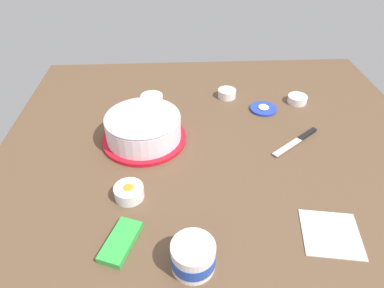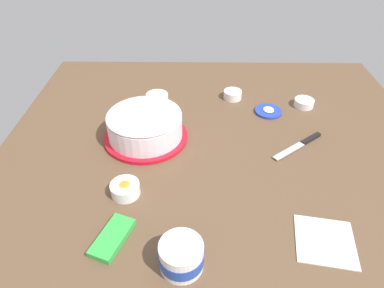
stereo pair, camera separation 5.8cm
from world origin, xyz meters
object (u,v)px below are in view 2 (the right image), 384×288
(sprinkle_bowl_rainbow, at_px, (157,97))
(candy_box_lower, at_px, (112,237))
(sprinkle_bowl_orange, at_px, (125,188))
(paper_napkin, at_px, (325,241))
(frosting_tub_lid, at_px, (268,111))
(sprinkle_bowl_pink, at_px, (304,103))
(sprinkle_bowl_yellow, at_px, (233,94))
(frosting_tub, at_px, (181,256))
(spreading_knife, at_px, (302,144))
(frosted_cake, at_px, (145,126))

(sprinkle_bowl_rainbow, height_order, candy_box_lower, sprinkle_bowl_rainbow)
(sprinkle_bowl_orange, xyz_separation_m, sprinkle_bowl_rainbow, (0.54, -0.04, -0.00))
(sprinkle_bowl_rainbow, height_order, paper_napkin, sprinkle_bowl_rainbow)
(frosting_tub_lid, distance_m, paper_napkin, 0.62)
(sprinkle_bowl_pink, distance_m, paper_napkin, 0.68)
(sprinkle_bowl_rainbow, xyz_separation_m, paper_napkin, (-0.70, -0.50, -0.01))
(sprinkle_bowl_yellow, height_order, paper_napkin, sprinkle_bowl_yellow)
(paper_napkin, bearing_deg, frosting_tub, 101.15)
(sprinkle_bowl_orange, bearing_deg, frosting_tub_lid, -47.71)
(frosting_tub, height_order, spreading_knife, frosting_tub)
(sprinkle_bowl_orange, bearing_deg, candy_box_lower, 177.60)
(frosting_tub_lid, distance_m, candy_box_lower, 0.80)
(sprinkle_bowl_yellow, xyz_separation_m, paper_napkin, (-0.73, -0.18, -0.02))
(paper_napkin, bearing_deg, sprinkle_bowl_yellow, 13.99)
(frosting_tub_lid, xyz_separation_m, paper_napkin, (-0.62, -0.05, -0.00))
(frosting_tub, bearing_deg, frosted_cake, 16.10)
(sprinkle_bowl_yellow, height_order, candy_box_lower, sprinkle_bowl_yellow)
(sprinkle_bowl_yellow, bearing_deg, frosted_cake, 130.75)
(sprinkle_bowl_pink, xyz_separation_m, paper_napkin, (-0.67, 0.11, -0.01))
(frosted_cake, height_order, sprinkle_bowl_yellow, frosted_cake)
(sprinkle_bowl_pink, bearing_deg, sprinkle_bowl_yellow, 78.41)
(sprinkle_bowl_rainbow, bearing_deg, frosting_tub, -170.32)
(frosted_cake, xyz_separation_m, sprinkle_bowl_yellow, (0.29, -0.34, -0.04))
(frosted_cake, bearing_deg, frosting_tub, -163.90)
(frosting_tub_lid, bearing_deg, paper_napkin, -175.76)
(frosting_tub, distance_m, sprinkle_bowl_rainbow, 0.79)
(frosting_tub, height_order, paper_napkin, frosting_tub)
(frosted_cake, bearing_deg, paper_napkin, -130.28)
(frosting_tub_lid, relative_size, spreading_knife, 0.54)
(sprinkle_bowl_orange, height_order, sprinkle_bowl_pink, sprinkle_bowl_orange)
(frosting_tub_lid, relative_size, sprinkle_bowl_orange, 1.24)
(frosted_cake, bearing_deg, frosting_tub_lid, -69.24)
(sprinkle_bowl_yellow, bearing_deg, spreading_knife, -145.66)
(spreading_knife, relative_size, sprinkle_bowl_pink, 2.50)
(sprinkle_bowl_pink, bearing_deg, frosting_tub, 147.20)
(frosting_tub, xyz_separation_m, sprinkle_bowl_yellow, (0.80, -0.19, -0.02))
(frosted_cake, bearing_deg, candy_box_lower, 175.49)
(spreading_knife, height_order, candy_box_lower, candy_box_lower)
(frosting_tub_lid, distance_m, sprinkle_bowl_orange, 0.68)
(sprinkle_bowl_rainbow, xyz_separation_m, candy_box_lower, (-0.70, 0.05, -0.01))
(spreading_knife, height_order, sprinkle_bowl_orange, sprinkle_bowl_orange)
(frosted_cake, xyz_separation_m, frosting_tub_lid, (0.18, -0.47, -0.05))
(sprinkle_bowl_yellow, bearing_deg, sprinkle_bowl_orange, 147.22)
(sprinkle_bowl_yellow, bearing_deg, sprinkle_bowl_rainbow, 94.83)
(frosted_cake, bearing_deg, spreading_knife, -93.30)
(sprinkle_bowl_rainbow, relative_size, candy_box_lower, 0.68)
(frosting_tub, height_order, candy_box_lower, frosting_tub)
(frosting_tub_lid, xyz_separation_m, sprinkle_bowl_yellow, (0.11, 0.14, 0.01))
(frosted_cake, xyz_separation_m, spreading_knife, (-0.03, -0.56, -0.05))
(frosting_tub_lid, bearing_deg, sprinkle_bowl_orange, 132.29)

